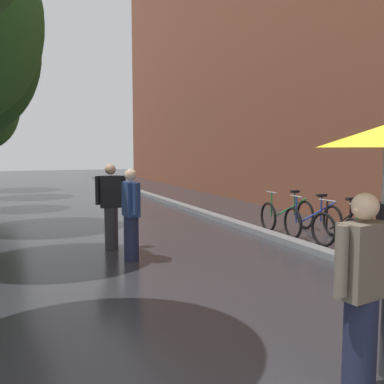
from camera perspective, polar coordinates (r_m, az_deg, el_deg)
building_facade at (r=17.70m, az=22.78°, el=19.77°), size 8.00×36.00×12.80m
kerb_strip at (r=13.39m, az=0.73°, el=-2.47°), size 0.30×36.00×0.12m
parked_bicycle_1 at (r=8.82m, az=22.93°, el=-5.08°), size 1.15×0.81×0.96m
parked_bicycle_2 at (r=9.45m, az=19.08°, el=-4.25°), size 1.12×0.77×0.96m
parked_bicycle_3 at (r=9.99m, az=15.53°, el=-3.63°), size 1.13×0.77×0.96m
parked_bicycle_4 at (r=10.74m, az=12.32°, el=-2.91°), size 1.12×0.76×0.96m
couple_under_umbrella at (r=3.82m, az=23.75°, el=-3.27°), size 1.08×1.07×2.14m
pedestrian_walking_midground at (r=7.65m, az=-7.97°, el=-2.90°), size 0.26×0.59×1.61m
pedestrian_walking_far at (r=8.61m, az=-10.54°, el=-1.79°), size 0.59×0.26×1.66m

